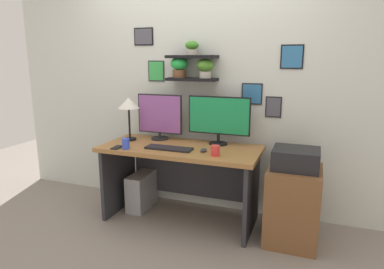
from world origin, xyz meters
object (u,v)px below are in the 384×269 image
object	(u,v)px
cell_phone	(117,147)
computer_tower_left	(142,191)
keyboard	(169,148)
computer_mouse	(203,150)
pen_cup	(126,144)
drawer_cabinet	(293,205)
desk	(183,166)
desk_lamp	(129,106)
coffee_mug	(215,151)
monitor_left	(160,116)
printer	(296,159)
monitor_right	(219,118)

from	to	relation	value
cell_phone	computer_tower_left	size ratio (longest dim) A/B	0.35
keyboard	computer_mouse	size ratio (longest dim) A/B	4.89
pen_cup	computer_tower_left	xyz separation A→B (m)	(-0.05, 0.36, -0.61)
cell_phone	computer_tower_left	world-z (taller)	cell_phone
drawer_cabinet	desk	bearing A→B (deg)	175.24
keyboard	computer_tower_left	size ratio (longest dim) A/B	1.10
desk_lamp	pen_cup	xyz separation A→B (m)	(0.14, -0.32, -0.31)
keyboard	coffee_mug	bearing A→B (deg)	-6.21
desk	monitor_left	world-z (taller)	monitor_left
coffee_mug	drawer_cabinet	world-z (taller)	coffee_mug
printer	cell_phone	bearing A→B (deg)	-172.38
monitor_left	printer	xyz separation A→B (m)	(1.38, -0.25, -0.24)
coffee_mug	pen_cup	size ratio (longest dim) A/B	0.90
computer_tower_left	coffee_mug	bearing A→B (deg)	-17.72
monitor_right	drawer_cabinet	bearing A→B (deg)	-18.69
computer_mouse	drawer_cabinet	bearing A→B (deg)	4.43
pen_cup	monitor_left	bearing A→B (deg)	74.48
monitor_right	printer	distance (m)	0.83
keyboard	pen_cup	xyz separation A→B (m)	(-0.38, -0.12, 0.04)
computer_mouse	drawer_cabinet	distance (m)	0.91
desk	desk_lamp	world-z (taller)	desk_lamp
computer_mouse	keyboard	bearing A→B (deg)	-174.49
printer	computer_tower_left	xyz separation A→B (m)	(-1.56, 0.14, -0.56)
desk_lamp	drawer_cabinet	distance (m)	1.83
computer_tower_left	monitor_right	bearing A→B (deg)	7.81
keyboard	coffee_mug	distance (m)	0.46
monitor_right	keyboard	bearing A→B (deg)	-137.43
pen_cup	monitor_right	bearing A→B (deg)	31.64
computer_tower_left	drawer_cabinet	bearing A→B (deg)	-5.20
monitor_left	pen_cup	size ratio (longest dim) A/B	4.84
computer_tower_left	cell_phone	bearing A→B (deg)	-97.59
desk	monitor_right	xyz separation A→B (m)	(0.32, 0.16, 0.48)
computer_tower_left	printer	bearing A→B (deg)	-5.20
monitor_right	computer_tower_left	distance (m)	1.16
drawer_cabinet	computer_tower_left	xyz separation A→B (m)	(-1.56, 0.14, -0.14)
pen_cup	coffee_mug	bearing A→B (deg)	4.89
desk	coffee_mug	world-z (taller)	coffee_mug
drawer_cabinet	computer_tower_left	size ratio (longest dim) A/B	1.66
keyboard	drawer_cabinet	world-z (taller)	keyboard
monitor_left	monitor_right	xyz separation A→B (m)	(0.63, 0.00, 0.02)
keyboard	cell_phone	distance (m)	0.50
desk_lamp	drawer_cabinet	size ratio (longest dim) A/B	0.66
pen_cup	desk	bearing A→B (deg)	34.33
keyboard	pen_cup	size ratio (longest dim) A/B	4.40
keyboard	computer_mouse	world-z (taller)	computer_mouse
computer_mouse	computer_tower_left	world-z (taller)	computer_mouse
drawer_cabinet	computer_tower_left	distance (m)	1.57
printer	pen_cup	bearing A→B (deg)	-171.86
printer	computer_tower_left	size ratio (longest dim) A/B	0.95
monitor_right	monitor_left	bearing A→B (deg)	-179.99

